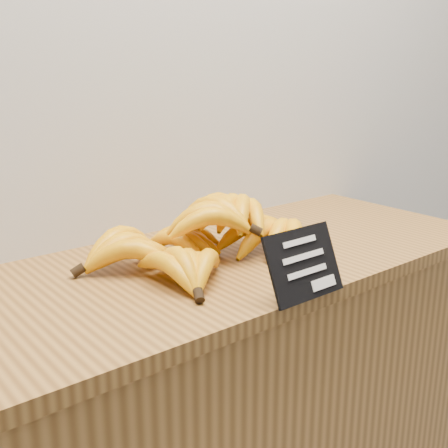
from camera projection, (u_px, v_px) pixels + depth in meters
counter_top at (209, 267)px, 1.19m from camera, size 1.37×0.54×0.03m
chalkboard_sign at (304, 264)px, 0.99m from camera, size 0.16×0.06×0.12m
banana_pile at (208, 237)px, 1.16m from camera, size 0.52×0.37×0.13m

